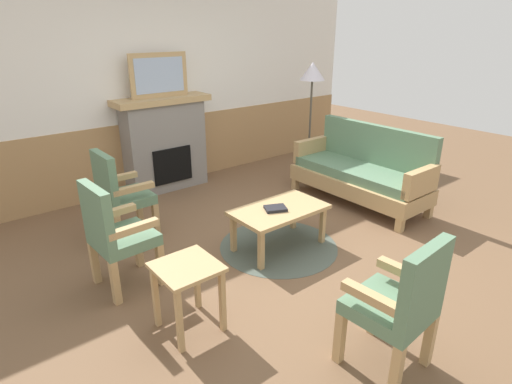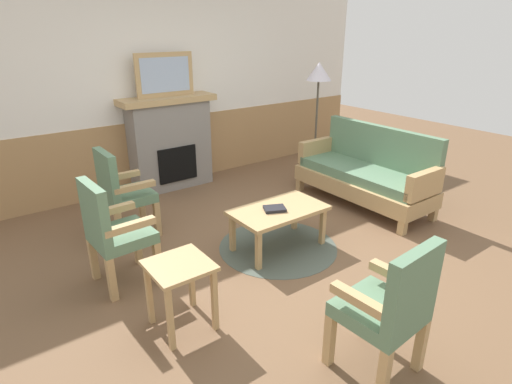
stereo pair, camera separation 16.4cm
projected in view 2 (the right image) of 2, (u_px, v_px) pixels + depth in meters
ground_plane at (276, 252)px, 4.25m from camera, size 14.00×14.00×0.00m
wall_back at (159, 92)px, 5.70m from camera, size 7.20×0.14×2.70m
fireplace at (170, 142)px, 5.76m from camera, size 1.30×0.44×1.28m
framed_picture at (165, 75)px, 5.42m from camera, size 0.80×0.04×0.56m
couch at (366, 174)px, 5.29m from camera, size 0.70×1.80×0.98m
coffee_table at (279, 213)px, 4.21m from camera, size 0.96×0.56×0.44m
round_rug at (278, 247)px, 4.35m from camera, size 1.23×1.23×0.01m
book_on_table at (275, 209)px, 4.14m from camera, size 0.26×0.23×0.03m
armchair_near_fireplace at (121, 190)px, 4.39m from camera, size 0.48×0.48×0.98m
armchair_by_window_left at (113, 229)px, 3.54m from camera, size 0.50×0.50×0.98m
armchair_front_left at (390, 305)px, 2.58m from camera, size 0.51×0.51×0.98m
side_table at (180, 277)px, 3.05m from camera, size 0.44×0.44×0.55m
floor_lamp_by_couch at (319, 79)px, 5.91m from camera, size 0.36×0.36×1.68m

